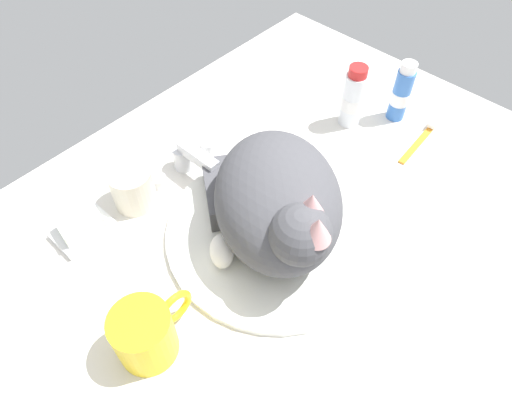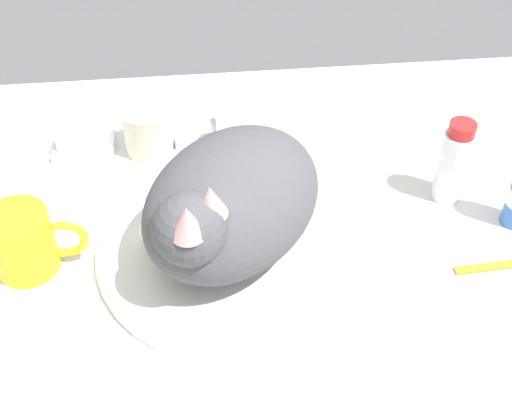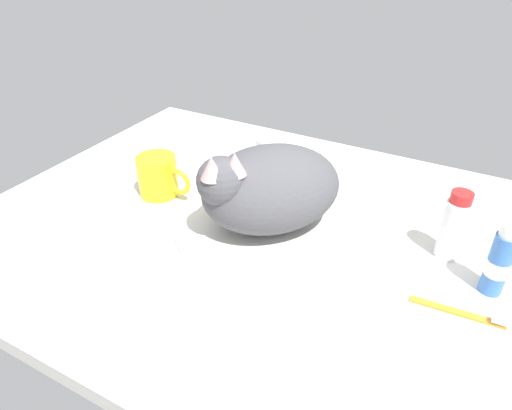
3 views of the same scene
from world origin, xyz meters
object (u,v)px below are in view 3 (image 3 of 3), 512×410
at_px(cat, 267,188).
at_px(rinse_cup, 271,153).
at_px(coffee_mug, 157,177).
at_px(soap_bar, 236,146).
at_px(toothpaste_bottle, 453,227).
at_px(mouthwash_bottle, 499,262).
at_px(toothbrush, 464,312).
at_px(faucet, 314,168).

xyz_separation_m(cat, rinse_cup, (-0.10, 0.22, -0.05)).
relative_size(coffee_mug, soap_bar, 1.86).
xyz_separation_m(rinse_cup, toothpaste_bottle, (0.41, -0.14, 0.02)).
distance_m(coffee_mug, mouthwash_bottle, 0.63).
xyz_separation_m(mouthwash_bottle, toothbrush, (-0.03, -0.07, -0.05)).
bearing_deg(coffee_mug, faucet, 39.57).
relative_size(faucet, mouthwash_bottle, 1.19).
bearing_deg(mouthwash_bottle, cat, -177.25).
height_order(rinse_cup, soap_bar, rinse_cup).
relative_size(coffee_mug, toothbrush, 0.90).
bearing_deg(coffee_mug, rinse_cup, 56.62).
xyz_separation_m(faucet, soap_bar, (-0.21, 0.02, -0.00)).
xyz_separation_m(soap_bar, toothpaste_bottle, (0.51, -0.16, 0.03)).
distance_m(faucet, coffee_mug, 0.33).
bearing_deg(faucet, soap_bar, 174.09).
bearing_deg(faucet, rinse_cup, 174.69).
relative_size(coffee_mug, toothpaste_bottle, 0.97).
relative_size(cat, coffee_mug, 2.70).
xyz_separation_m(faucet, coffee_mug, (-0.26, -0.21, 0.01)).
distance_m(coffee_mug, rinse_cup, 0.27).
xyz_separation_m(coffee_mug, toothbrush, (0.60, -0.06, -0.04)).
distance_m(toothpaste_bottle, toothbrush, 0.15).
height_order(rinse_cup, toothbrush, rinse_cup).
height_order(coffee_mug, mouthwash_bottle, mouthwash_bottle).
bearing_deg(faucet, toothpaste_bottle, -24.06).
relative_size(rinse_cup, soap_bar, 1.10).
distance_m(faucet, cat, 0.22).
distance_m(toothpaste_bottle, mouthwash_bottle, 0.09).
bearing_deg(toothpaste_bottle, cat, -165.90).
distance_m(cat, toothpaste_bottle, 0.32).
bearing_deg(coffee_mug, mouthwash_bottle, 1.68).
height_order(rinse_cup, toothpaste_bottle, toothpaste_bottle).
bearing_deg(faucet, toothbrush, -37.60).
xyz_separation_m(rinse_cup, toothbrush, (0.46, -0.28, -0.03)).
distance_m(cat, coffee_mug, 0.25).
relative_size(coffee_mug, rinse_cup, 1.69).
bearing_deg(toothpaste_bottle, toothbrush, -70.74).
bearing_deg(toothbrush, mouthwash_bottle, 69.43).
bearing_deg(rinse_cup, cat, -64.93).
bearing_deg(rinse_cup, soap_bar, 173.42).
height_order(rinse_cup, mouthwash_bottle, mouthwash_bottle).
distance_m(rinse_cup, toothpaste_bottle, 0.44).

